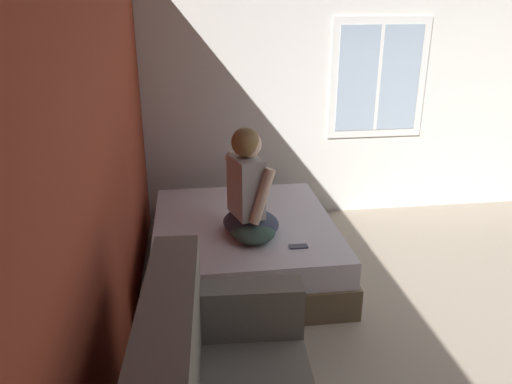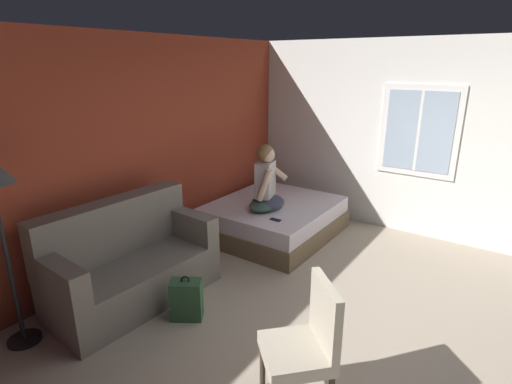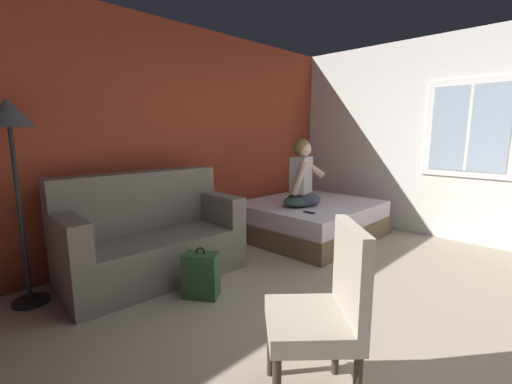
{
  "view_description": "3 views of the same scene",
  "coord_description": "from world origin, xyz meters",
  "px_view_note": "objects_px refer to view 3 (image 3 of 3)",
  "views": [
    {
      "loc": [
        -2.34,
        2.38,
        2.25
      ],
      "look_at": [
        0.86,
        1.95,
        1.01
      ],
      "focal_mm": 35.0,
      "sensor_mm": 36.0,
      "label": 1
    },
    {
      "loc": [
        -2.96,
        -0.89,
        2.39
      ],
      "look_at": [
        0.86,
        1.79,
        0.86
      ],
      "focal_mm": 28.0,
      "sensor_mm": 36.0,
      "label": 2
    },
    {
      "loc": [
        -2.3,
        -0.75,
        1.44
      ],
      "look_at": [
        0.3,
        1.8,
        0.8
      ],
      "focal_mm": 24.0,
      "sensor_mm": 36.0,
      "label": 3
    }
  ],
  "objects_px": {
    "side_chair": "(325,308)",
    "cell_phone": "(309,213)",
    "floor_lamp": "(11,134)",
    "person_seated": "(303,178)",
    "throw_pillow": "(299,201)",
    "couch": "(151,238)",
    "backpack": "(202,276)",
    "bed": "(310,219)"
  },
  "relations": [
    {
      "from": "bed",
      "to": "backpack",
      "type": "bearing_deg",
      "value": -170.02
    },
    {
      "from": "bed",
      "to": "person_seated",
      "type": "distance_m",
      "value": 0.64
    },
    {
      "from": "bed",
      "to": "couch",
      "type": "distance_m",
      "value": 2.27
    },
    {
      "from": "bed",
      "to": "cell_phone",
      "type": "bearing_deg",
      "value": -145.84
    },
    {
      "from": "person_seated",
      "to": "couch",
      "type": "bearing_deg",
      "value": 169.66
    },
    {
      "from": "throw_pillow",
      "to": "floor_lamp",
      "type": "relative_size",
      "value": 0.28
    },
    {
      "from": "throw_pillow",
      "to": "side_chair",
      "type": "bearing_deg",
      "value": -139.84
    },
    {
      "from": "bed",
      "to": "person_seated",
      "type": "xyz_separation_m",
      "value": [
        -0.22,
        -0.02,
        0.6
      ]
    },
    {
      "from": "couch",
      "to": "person_seated",
      "type": "distance_m",
      "value": 2.09
    },
    {
      "from": "person_seated",
      "to": "throw_pillow",
      "type": "distance_m",
      "value": 0.3
    },
    {
      "from": "side_chair",
      "to": "floor_lamp",
      "type": "height_order",
      "value": "floor_lamp"
    },
    {
      "from": "backpack",
      "to": "floor_lamp",
      "type": "xyz_separation_m",
      "value": [
        -1.1,
        0.95,
        1.24
      ]
    },
    {
      "from": "couch",
      "to": "cell_phone",
      "type": "height_order",
      "value": "couch"
    },
    {
      "from": "bed",
      "to": "throw_pillow",
      "type": "relative_size",
      "value": 3.67
    },
    {
      "from": "couch",
      "to": "throw_pillow",
      "type": "bearing_deg",
      "value": -11.47
    },
    {
      "from": "backpack",
      "to": "cell_phone",
      "type": "distance_m",
      "value": 1.65
    },
    {
      "from": "cell_phone",
      "to": "floor_lamp",
      "type": "distance_m",
      "value": 3.02
    },
    {
      "from": "couch",
      "to": "cell_phone",
      "type": "bearing_deg",
      "value": -22.79
    },
    {
      "from": "couch",
      "to": "floor_lamp",
      "type": "xyz_separation_m",
      "value": [
        -1.02,
        0.22,
        1.04
      ]
    },
    {
      "from": "floor_lamp",
      "to": "person_seated",
      "type": "bearing_deg",
      "value": -10.92
    },
    {
      "from": "backpack",
      "to": "floor_lamp",
      "type": "bearing_deg",
      "value": 139.25
    },
    {
      "from": "throw_pillow",
      "to": "cell_phone",
      "type": "bearing_deg",
      "value": -123.81
    },
    {
      "from": "person_seated",
      "to": "floor_lamp",
      "type": "xyz_separation_m",
      "value": [
        -3.03,
        0.59,
        0.59
      ]
    },
    {
      "from": "couch",
      "to": "cell_phone",
      "type": "relative_size",
      "value": 12.11
    },
    {
      "from": "floor_lamp",
      "to": "side_chair",
      "type": "bearing_deg",
      "value": -70.53
    },
    {
      "from": "couch",
      "to": "throw_pillow",
      "type": "distance_m",
      "value": 1.96
    },
    {
      "from": "bed",
      "to": "person_seated",
      "type": "bearing_deg",
      "value": -175.16
    },
    {
      "from": "backpack",
      "to": "throw_pillow",
      "type": "height_order",
      "value": "throw_pillow"
    },
    {
      "from": "person_seated",
      "to": "side_chair",
      "type": "bearing_deg",
      "value": -140.79
    },
    {
      "from": "couch",
      "to": "cell_phone",
      "type": "distance_m",
      "value": 1.84
    },
    {
      "from": "side_chair",
      "to": "cell_phone",
      "type": "height_order",
      "value": "side_chair"
    },
    {
      "from": "floor_lamp",
      "to": "bed",
      "type": "bearing_deg",
      "value": -9.88
    },
    {
      "from": "side_chair",
      "to": "couch",
      "type": "bearing_deg",
      "value": 85.18
    },
    {
      "from": "side_chair",
      "to": "cell_phone",
      "type": "relative_size",
      "value": 6.81
    },
    {
      "from": "couch",
      "to": "backpack",
      "type": "bearing_deg",
      "value": -83.98
    },
    {
      "from": "couch",
      "to": "person_seated",
      "type": "bearing_deg",
      "value": -10.34
    },
    {
      "from": "side_chair",
      "to": "cell_phone",
      "type": "xyz_separation_m",
      "value": [
        1.88,
        1.44,
        -0.05
      ]
    },
    {
      "from": "bed",
      "to": "person_seated",
      "type": "height_order",
      "value": "person_seated"
    },
    {
      "from": "side_chair",
      "to": "backpack",
      "type": "xyz_separation_m",
      "value": [
        0.26,
        1.43,
        -0.34
      ]
    },
    {
      "from": "side_chair",
      "to": "throw_pillow",
      "type": "distance_m",
      "value": 2.74
    },
    {
      "from": "couch",
      "to": "side_chair",
      "type": "xyz_separation_m",
      "value": [
        -0.18,
        -2.16,
        0.14
      ]
    },
    {
      "from": "backpack",
      "to": "throw_pillow",
      "type": "bearing_deg",
      "value": 10.47
    }
  ]
}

